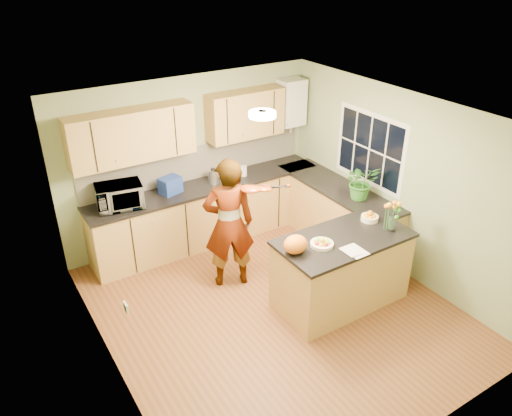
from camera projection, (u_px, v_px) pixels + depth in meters
floor at (274, 309)px, 6.32m from camera, size 4.50×4.50×0.00m
ceiling at (278, 118)px, 5.15m from camera, size 4.00×4.50×0.02m
wall_back at (191, 160)px, 7.41m from camera, size 4.00×0.02×2.50m
wall_front at (432, 339)px, 4.05m from camera, size 4.00×0.02×2.50m
wall_left at (104, 278)px, 4.79m from camera, size 0.02×4.50×2.50m
wall_right at (399, 184)px, 6.68m from camera, size 0.02×4.50×2.50m
back_counter at (208, 212)px, 7.60m from camera, size 3.64×0.62×0.94m
right_counter at (336, 215)px, 7.53m from camera, size 0.62×2.24×0.94m
splashback at (197, 162)px, 7.47m from camera, size 3.60×0.02×0.52m
upper_cabinets at (182, 126)px, 6.92m from camera, size 3.20×0.34×0.70m
boiler at (291, 103)px, 7.79m from camera, size 0.40×0.30×0.86m
window_right at (370, 149)px, 6.98m from camera, size 0.01×1.30×1.05m
light_switch at (126, 307)px, 4.33m from camera, size 0.02×0.09×0.09m
ceiling_lamp at (262, 114)px, 5.39m from camera, size 0.30×0.30×0.07m
peninsula_island at (341, 270)px, 6.24m from camera, size 1.67×0.86×0.96m
fruit_dish at (322, 243)px, 5.83m from camera, size 0.27×0.27×0.10m
orange_bowl at (370, 217)px, 6.36m from camera, size 0.22×0.22×0.13m
flower_vase at (394, 208)px, 6.02m from camera, size 0.25×0.25×0.47m
orange_bag at (295, 244)px, 5.67m from camera, size 0.32×0.28×0.22m
papers at (355, 251)px, 5.74m from camera, size 0.21×0.28×0.01m
violinist at (229, 224)px, 6.41m from camera, size 0.77×0.63×1.81m
violin at (251, 189)px, 6.08m from camera, size 0.67×0.58×0.17m
microwave at (119, 196)px, 6.67m from camera, size 0.66×0.51×0.33m
blue_box at (170, 185)px, 7.08m from camera, size 0.34×0.29×0.24m
kettle at (213, 176)px, 7.37m from camera, size 0.15×0.15×0.29m
jar_cream at (235, 172)px, 7.58m from camera, size 0.13×0.13×0.16m
jar_white at (244, 171)px, 7.63m from camera, size 0.13×0.13×0.15m
potted_plant at (361, 182)px, 6.86m from camera, size 0.57×0.53×0.51m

